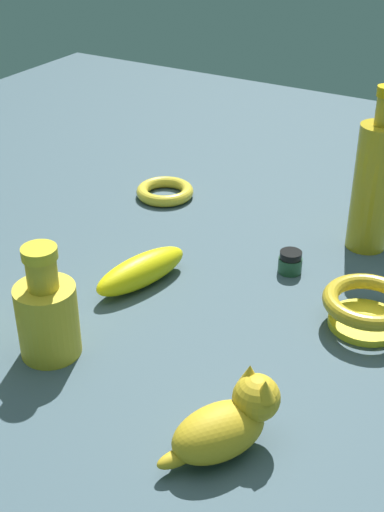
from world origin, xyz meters
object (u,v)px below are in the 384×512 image
object	(u,v)px
bottle_short	(47,314)
cat_figurine	(228,422)
nail_polish_jar	(290,262)
bangle	(165,191)
banana	(141,271)
bowl	(367,306)
bottle_tall	(374,185)

from	to	relation	value
bottle_short	cat_figurine	distance (m)	0.27
nail_polish_jar	bangle	bearing A→B (deg)	157.33
nail_polish_jar	banana	bearing A→B (deg)	-140.46
nail_polish_jar	bottle_short	world-z (taller)	bottle_short
bottle_short	bowl	distance (m)	0.41
banana	bowl	bearing A→B (deg)	-62.32
cat_figurine	bottle_tall	bearing A→B (deg)	91.52
bottle_tall	bowl	xyz separation A→B (m)	(0.07, -0.21, -0.08)
bottle_tall	bottle_short	xyz separation A→B (m)	(-0.26, -0.46, -0.05)
nail_polish_jar	banana	distance (m)	0.22
bangle	cat_figurine	xyz separation A→B (m)	(0.39, -0.49, 0.03)
nail_polish_jar	bottle_tall	distance (m)	0.18
bottle_short	banana	size ratio (longest dim) A/B	0.95
nail_polish_jar	bottle_short	xyz separation A→B (m)	(-0.18, -0.33, 0.04)
bottle_tall	banana	world-z (taller)	bottle_tall
bottle_tall	bangle	size ratio (longest dim) A/B	2.49
cat_figurine	bowl	bearing A→B (deg)	79.14
bowl	cat_figurine	xyz separation A→B (m)	(-0.06, -0.29, 0.01)
banana	bangle	xyz separation A→B (m)	(-0.13, 0.27, -0.01)
banana	bangle	distance (m)	0.30
bottle_short	banana	distance (m)	0.19
bottle_tall	banana	xyz separation A→B (m)	(-0.24, -0.28, -0.08)
bottle_short	bottle_tall	bearing A→B (deg)	61.15
nail_polish_jar	bowl	size ratio (longest dim) A/B	0.30
nail_polish_jar	bowl	distance (m)	0.16
bottle_short	banana	xyz separation A→B (m)	(0.01, 0.19, -0.03)
bowl	banana	bearing A→B (deg)	-168.01
nail_polish_jar	bottle_short	distance (m)	0.38
bottle_short	banana	bearing A→B (deg)	86.73
cat_figurine	bangle	bearing A→B (deg)	128.35
banana	nail_polish_jar	bearing A→B (deg)	-34.76
nail_polish_jar	cat_figurine	bearing A→B (deg)	-76.68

